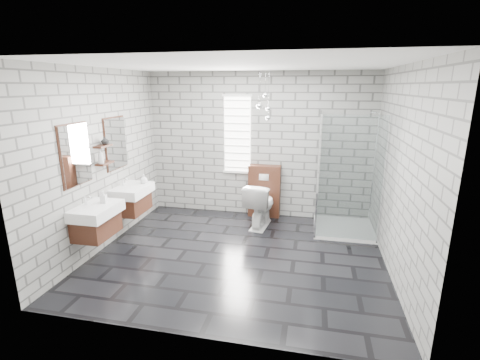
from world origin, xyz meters
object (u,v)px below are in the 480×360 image
(vanity_left, at_px, (94,212))
(toilet, at_px, (260,204))
(cistern_panel, at_px, (264,191))
(vanity_right, at_px, (130,191))
(shower_enclosure, at_px, (340,204))

(vanity_left, bearing_deg, toilet, 41.11)
(cistern_panel, height_order, toilet, cistern_panel)
(cistern_panel, bearing_deg, vanity_right, -147.35)
(vanity_left, relative_size, cistern_panel, 1.57)
(vanity_right, bearing_deg, toilet, 21.40)
(shower_enclosure, xyz_separation_m, toilet, (-1.36, 0.01, -0.10))
(vanity_right, bearing_deg, vanity_left, -90.00)
(vanity_left, bearing_deg, cistern_panel, 48.28)
(vanity_left, bearing_deg, shower_enclosure, 27.62)
(vanity_left, xyz_separation_m, cistern_panel, (2.05, 2.30, -0.26))
(vanity_left, bearing_deg, vanity_right, 90.00)
(vanity_right, relative_size, toilet, 1.95)
(vanity_left, distance_m, shower_enclosure, 3.85)
(vanity_right, height_order, cistern_panel, vanity_right)
(toilet, bearing_deg, vanity_right, 28.21)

